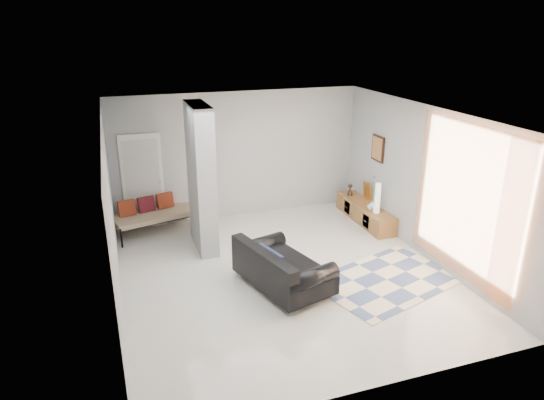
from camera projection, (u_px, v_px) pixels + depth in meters
name	position (u px, v px, depth m)	size (l,w,h in m)	color
floor	(284.00, 274.00, 8.53)	(6.00, 6.00, 0.00)	beige
ceiling	(286.00, 116.00, 7.56)	(6.00, 6.00, 0.00)	white
wall_back	(239.00, 155.00, 10.71)	(6.00, 6.00, 0.00)	#ABADAF
wall_front	(377.00, 288.00, 5.37)	(6.00, 6.00, 0.00)	#ABADAF
wall_left	(112.00, 220.00, 7.22)	(6.00, 6.00, 0.00)	#ABADAF
wall_right	(426.00, 183.00, 8.86)	(6.00, 6.00, 0.00)	#ABADAF
partition_column	(201.00, 178.00, 9.14)	(0.35, 1.20, 2.80)	#9BA0A2
hallway_door	(143.00, 182.00, 10.18)	(0.85, 0.06, 2.04)	white
curtain	(465.00, 202.00, 7.80)	(2.55, 2.55, 0.00)	#FF8743
wall_art	(378.00, 148.00, 10.28)	(0.04, 0.45, 0.55)	black
media_console	(365.00, 213.00, 10.72)	(0.45, 1.95, 0.80)	brown
loveseat	(280.00, 269.00, 7.98)	(1.42, 1.90, 0.76)	silver
daybed	(155.00, 213.00, 10.13)	(1.91, 1.18, 0.77)	black
area_rug	(387.00, 280.00, 8.32)	(2.40, 1.60, 0.01)	beige
cylinder_lamp	(378.00, 198.00, 10.09)	(0.12, 0.12, 0.64)	white
bronze_figurine	(350.00, 189.00, 11.18)	(0.14, 0.14, 0.27)	#332216
vase	(372.00, 206.00, 10.29)	(0.20, 0.20, 0.21)	white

